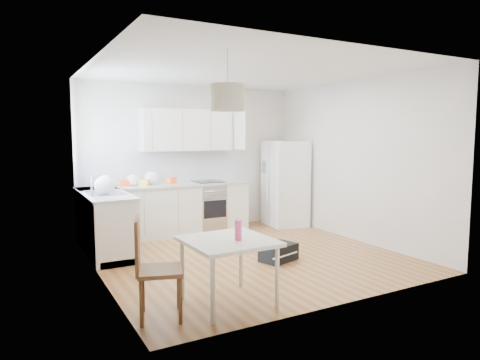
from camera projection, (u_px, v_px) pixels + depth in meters
The scene contains 29 objects.
floor at pixel (246, 255), 6.37m from camera, with size 4.20×4.20×0.00m, color brown.
ceiling at pixel (246, 70), 6.08m from camera, with size 4.20×4.20×0.00m, color white.
wall_back at pixel (192, 158), 8.06m from camera, with size 4.20×4.20×0.00m, color beige.
wall_left at pixel (97, 171), 5.23m from camera, with size 4.20×4.20×0.00m, color beige.
wall_right at pixel (354, 161), 7.23m from camera, with size 4.20×4.20×0.00m, color beige.
window_glassblock at pixel (82, 137), 6.19m from camera, with size 0.02×1.00×1.00m, color #BFE0F9.
cabinets_back at pixel (167, 211), 7.61m from camera, with size 3.00×0.60×0.88m, color silver.
cabinets_left at pixel (105, 224), 6.51m from camera, with size 0.60×1.80×0.88m, color silver.
counter_back at pixel (167, 185), 7.56m from camera, with size 3.02×0.64×0.04m, color #A5A8AA.
counter_left at pixel (104, 194), 6.46m from camera, with size 0.64×1.82×0.04m, color #A5A8AA.
backsplash_back at pixel (161, 167), 7.78m from camera, with size 3.00×0.01×0.58m, color white.
backsplash_left at pixel (83, 174), 6.29m from camera, with size 0.01×1.80×0.58m, color white.
upper_cabinets at pixel (187, 130), 7.79m from camera, with size 1.70×0.32×0.75m, color silver.
range_oven at pixel (208, 207), 7.99m from camera, with size 0.50×0.61×0.88m, color #B1B3B5, non-canonical shape.
sink at pixel (104, 193), 6.42m from camera, with size 0.50×0.80×0.16m, color #B1B3B5, non-canonical shape.
refrigerator at pixel (285, 183), 8.45m from camera, with size 0.81×0.84×1.67m, color white, non-canonical shape.
dining_table at pixel (228, 246), 4.49m from camera, with size 0.90×0.90×0.69m.
dining_chair at pixel (160, 268), 4.13m from camera, with size 0.42×0.42×1.00m, color #482915, non-canonical shape.
drink_bottle at pixel (238, 228), 4.44m from camera, with size 0.07×0.07×0.25m, color #DE3D73.
gym_bag at pixel (278, 252), 6.09m from camera, with size 0.52×0.34×0.24m, color black.
pendant_lamp at pixel (228, 98), 4.54m from camera, with size 0.36×0.36×0.28m, color #B3A989.
grocery_bag_a at pixel (105, 181), 7.05m from camera, with size 0.24×0.20×0.21m, color white.
grocery_bag_b at pixel (133, 180), 7.27m from camera, with size 0.22×0.19×0.20m, color white.
grocery_bag_c at pixel (152, 178), 7.50m from camera, with size 0.26×0.22×0.23m, color white.
grocery_bag_d at pixel (109, 185), 6.64m from camera, with size 0.20×0.17×0.18m, color white.
grocery_bag_e at pixel (104, 185), 6.24m from camera, with size 0.29×0.25×0.26m, color white.
snack_orange at pixel (172, 181), 7.62m from camera, with size 0.16×0.10×0.11m, color #FF5716.
snack_yellow at pixel (144, 183), 7.31m from camera, with size 0.15×0.10×0.11m, color gold.
snack_red at pixel (126, 183), 7.21m from camera, with size 0.17×0.11×0.12m, color #C43C18.
Camera 1 is at (-3.06, -5.41, 1.78)m, focal length 32.00 mm.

